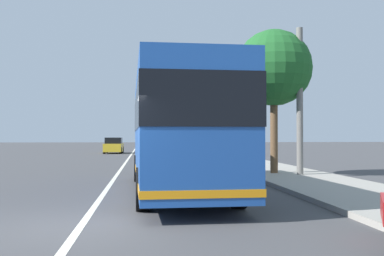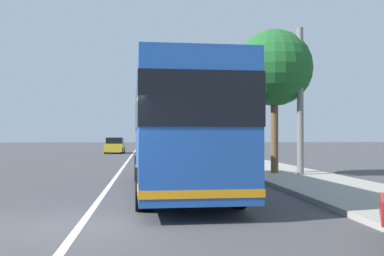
# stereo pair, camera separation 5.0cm
# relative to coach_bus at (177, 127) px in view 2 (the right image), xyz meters

# --- Properties ---
(ground_plane) EXTENTS (220.00, 220.00, 0.00)m
(ground_plane) POSITION_rel_coach_bus_xyz_m (-5.10, 2.20, -2.00)
(ground_plane) COLOR #424244
(sidewalk_curb) EXTENTS (110.00, 3.60, 0.14)m
(sidewalk_curb) POSITION_rel_coach_bus_xyz_m (4.90, -5.10, -1.93)
(sidewalk_curb) COLOR #9E998E
(sidewalk_curb) RESTS_ON ground
(lane_divider_line) EXTENTS (110.00, 0.16, 0.01)m
(lane_divider_line) POSITION_rel_coach_bus_xyz_m (4.90, 2.20, -2.00)
(lane_divider_line) COLOR silver
(lane_divider_line) RESTS_ON ground
(coach_bus) EXTENTS (10.52, 2.80, 3.52)m
(coach_bus) POSITION_rel_coach_bus_xyz_m (0.00, 0.00, 0.00)
(coach_bus) COLOR #1E4C9E
(coach_bus) RESTS_ON ground
(car_behind_bus) EXTENTS (4.53, 2.15, 1.57)m
(car_behind_bus) POSITION_rel_coach_bus_xyz_m (28.28, 0.11, -1.25)
(car_behind_bus) COLOR silver
(car_behind_bus) RESTS_ON ground
(car_oncoming) EXTENTS (4.09, 2.05, 1.51)m
(car_oncoming) POSITION_rel_coach_bus_xyz_m (37.11, -0.60, -1.30)
(car_oncoming) COLOR navy
(car_oncoming) RESTS_ON ground
(car_ahead_same_lane) EXTENTS (3.96, 1.83, 1.55)m
(car_ahead_same_lane) POSITION_rel_coach_bus_xyz_m (30.94, 4.01, -1.27)
(car_ahead_same_lane) COLOR gold
(car_ahead_same_lane) RESTS_ON ground
(roadside_tree_mid_block) EXTENTS (3.28, 3.28, 6.29)m
(roadside_tree_mid_block) POSITION_rel_coach_bus_xyz_m (4.96, -4.54, 2.62)
(roadside_tree_mid_block) COLOR brown
(roadside_tree_mid_block) RESTS_ON ground
(utility_pole) EXTENTS (0.27, 0.27, 6.21)m
(utility_pole) POSITION_rel_coach_bus_xyz_m (4.12, -5.39, 1.10)
(utility_pole) COLOR slate
(utility_pole) RESTS_ON ground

